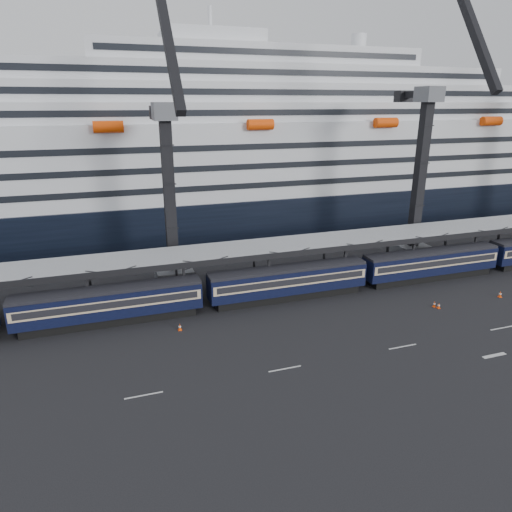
% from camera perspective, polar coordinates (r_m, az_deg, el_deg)
% --- Properties ---
extents(ground, '(260.00, 260.00, 0.00)m').
position_cam_1_polar(ground, '(50.05, 17.06, -8.26)').
color(ground, black).
rests_on(ground, ground).
extents(lane_markings, '(111.00, 4.27, 0.02)m').
position_cam_1_polar(lane_markings, '(51.65, 27.95, -8.85)').
color(lane_markings, beige).
rests_on(lane_markings, ground).
extents(train, '(133.05, 3.00, 4.05)m').
position_cam_1_polar(train, '(54.76, 7.32, -2.66)').
color(train, black).
rests_on(train, ground).
extents(canopy, '(130.00, 6.25, 5.53)m').
position_cam_1_polar(canopy, '(59.17, 9.85, 1.96)').
color(canopy, gray).
rests_on(canopy, ground).
extents(cruise_ship, '(214.09, 28.84, 34.00)m').
position_cam_1_polar(cruise_ship, '(86.42, -0.68, 12.24)').
color(cruise_ship, black).
rests_on(cruise_ship, ground).
extents(crane_dark_near, '(4.50, 17.75, 35.08)m').
position_cam_1_polar(crane_dark_near, '(55.79, -10.76, 7.96)').
color(crane_dark_near, '#4A4D51').
rests_on(crane_dark_near, ground).
extents(crane_dark_mid, '(4.50, 18.24, 39.64)m').
position_cam_1_polar(crane_dark_mid, '(68.62, 20.11, 10.33)').
color(crane_dark_mid, '#4A4D51').
rests_on(crane_dark_mid, ground).
extents(traffic_cone_c, '(0.37, 0.37, 0.74)m').
position_cam_1_polar(traffic_cone_c, '(47.38, -9.50, -8.73)').
color(traffic_cone_c, '#FB4607').
rests_on(traffic_cone_c, ground).
extents(traffic_cone_d, '(0.35, 0.35, 0.70)m').
position_cam_1_polar(traffic_cone_d, '(55.36, 21.89, -5.76)').
color(traffic_cone_d, '#FB4607').
rests_on(traffic_cone_d, ground).
extents(traffic_cone_e, '(0.35, 0.35, 0.70)m').
position_cam_1_polar(traffic_cone_e, '(55.57, 21.41, -5.62)').
color(traffic_cone_e, '#FB4607').
rests_on(traffic_cone_e, ground).
extents(traffic_cone_f, '(0.40, 0.40, 0.80)m').
position_cam_1_polar(traffic_cone_f, '(61.52, 28.22, -4.21)').
color(traffic_cone_f, '#FB4607').
rests_on(traffic_cone_f, ground).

